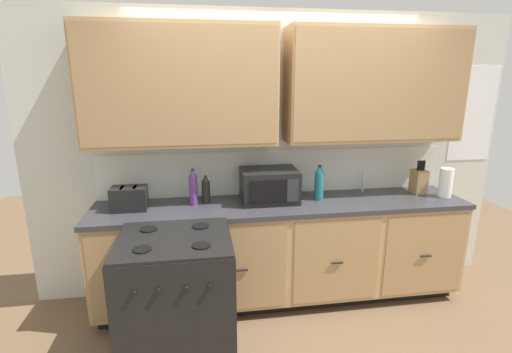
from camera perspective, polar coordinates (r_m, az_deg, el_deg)
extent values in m
plane|color=brown|center=(3.39, 4.98, -20.66)|extent=(8.00, 8.00, 0.00)
cube|color=silver|center=(3.45, 2.99, 3.05)|extent=(4.37, 0.05, 2.53)
cube|color=silver|center=(3.45, 3.05, 0.71)|extent=(3.17, 0.01, 0.40)
cube|color=tan|center=(3.11, -11.41, 13.35)|extent=(1.54, 0.34, 0.95)
cube|color=#A58052|center=(2.94, -11.54, 13.28)|extent=(1.51, 0.01, 0.89)
cube|color=tan|center=(3.46, 17.58, 13.08)|extent=(1.54, 0.34, 0.95)
cube|color=#A58052|center=(3.30, 18.94, 12.92)|extent=(1.51, 0.01, 0.89)
cube|color=white|center=(4.22, 30.16, 8.21)|extent=(0.44, 0.01, 0.90)
cube|color=black|center=(3.63, 3.71, -17.06)|extent=(3.11, 0.48, 0.10)
cube|color=tan|center=(3.39, 3.95, -10.95)|extent=(3.17, 0.60, 0.79)
cube|color=#A88354|center=(3.09, -17.48, -14.36)|extent=(0.73, 0.01, 0.72)
cube|color=black|center=(3.08, -17.51, -14.58)|extent=(0.10, 0.01, 0.01)
cube|color=#A88354|center=(3.07, -2.23, -13.89)|extent=(0.73, 0.01, 0.72)
cube|color=black|center=(3.06, -2.20, -14.11)|extent=(0.10, 0.01, 0.01)
cube|color=#A88354|center=(3.24, 12.19, -12.57)|extent=(0.73, 0.01, 0.72)
cube|color=black|center=(3.23, 12.27, -12.76)|extent=(0.10, 0.01, 0.01)
cube|color=#A88354|center=(3.59, 24.33, -10.83)|extent=(0.73, 0.01, 0.72)
cube|color=black|center=(3.58, 24.45, -11.01)|extent=(0.10, 0.01, 0.01)
cube|color=#333338|center=(3.24, 4.08, -4.33)|extent=(3.20, 0.63, 0.04)
cube|color=#A8AAAF|center=(3.53, 17.07, -3.25)|extent=(0.56, 0.38, 0.02)
cube|color=black|center=(2.79, -11.85, -18.12)|extent=(0.76, 0.66, 0.92)
cube|color=black|center=(2.57, -12.41, -9.27)|extent=(0.74, 0.65, 0.02)
cylinder|color=black|center=(2.44, -16.92, -10.58)|extent=(0.12, 0.12, 0.01)
cylinder|color=black|center=(2.41, -8.31, -10.36)|extent=(0.12, 0.12, 0.01)
cylinder|color=black|center=(2.73, -16.04, -7.74)|extent=(0.12, 0.12, 0.01)
cylinder|color=black|center=(2.71, -8.40, -7.51)|extent=(0.12, 0.12, 0.01)
cylinder|color=black|center=(2.38, -18.17, -16.59)|extent=(0.03, 0.02, 0.03)
cylinder|color=black|center=(2.36, -14.67, -16.60)|extent=(0.03, 0.02, 0.03)
cylinder|color=black|center=(2.34, -10.61, -16.53)|extent=(0.03, 0.02, 0.03)
cylinder|color=black|center=(2.34, -7.05, -16.41)|extent=(0.03, 0.02, 0.03)
cube|color=black|center=(3.23, 2.02, -1.35)|extent=(0.48, 0.36, 0.28)
cube|color=black|center=(3.05, 1.93, -2.33)|extent=(0.31, 0.01, 0.19)
cube|color=#28282D|center=(3.09, 5.64, -2.15)|extent=(0.10, 0.01, 0.19)
cube|color=black|center=(3.19, -18.74, -3.19)|extent=(0.28, 0.18, 0.19)
cube|color=black|center=(3.18, -19.76, -1.65)|extent=(0.02, 0.13, 0.01)
cube|color=black|center=(3.16, -17.98, -1.59)|extent=(0.02, 0.13, 0.01)
cube|color=#9C794E|center=(3.77, 23.52, -0.71)|extent=(0.11, 0.14, 0.22)
cylinder|color=black|center=(3.71, 23.45, 1.54)|extent=(0.02, 0.02, 0.09)
cylinder|color=black|center=(3.72, 23.71, 1.54)|extent=(0.02, 0.02, 0.09)
cylinder|color=black|center=(3.74, 23.97, 1.55)|extent=(0.02, 0.02, 0.09)
cylinder|color=black|center=(3.75, 24.23, 1.56)|extent=(0.02, 0.02, 0.09)
cylinder|color=#B2B5BA|center=(3.65, 16.00, -0.69)|extent=(0.02, 0.02, 0.20)
cylinder|color=white|center=(3.76, 26.91, -0.83)|extent=(0.12, 0.12, 0.26)
cylinder|color=#663384|center=(3.18, -9.52, -2.11)|extent=(0.07, 0.07, 0.25)
cone|color=#663384|center=(3.14, -9.64, 0.61)|extent=(0.06, 0.06, 0.06)
cylinder|color=black|center=(3.13, -9.66, 1.02)|extent=(0.03, 0.03, 0.02)
cylinder|color=#1E707A|center=(3.31, 9.57, -1.43)|extent=(0.08, 0.08, 0.25)
cone|color=#1E707A|center=(3.28, 9.68, 1.18)|extent=(0.07, 0.07, 0.06)
cylinder|color=black|center=(3.27, 9.70, 1.57)|extent=(0.03, 0.03, 0.02)
cylinder|color=black|center=(3.22, -7.63, -2.35)|extent=(0.07, 0.07, 0.19)
cone|color=black|center=(3.19, -7.70, -0.29)|extent=(0.06, 0.06, 0.05)
cylinder|color=black|center=(3.18, -7.71, -0.01)|extent=(0.02, 0.02, 0.02)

